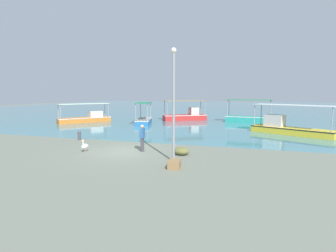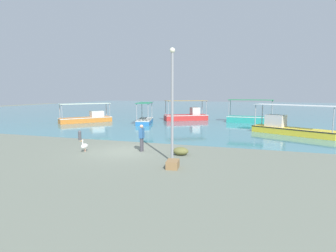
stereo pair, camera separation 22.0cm
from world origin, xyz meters
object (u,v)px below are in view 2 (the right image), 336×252
fishing_boat_far_right (187,116)px  fisherman_standing (142,137)px  fishing_boat_near_left (87,118)px  net_pile (181,151)px  fishing_boat_far_left (250,118)px  pelican (84,146)px  cargo_crate (173,164)px  fishing_boat_near_right (145,120)px  lamp_post (172,99)px  fishing_boat_center (289,127)px  mooring_bollard (80,135)px

fishing_boat_far_right → fisherman_standing: 19.21m
fishing_boat_near_left → fisherman_standing: (12.87, -12.96, 0.34)m
fishing_boat_near_left → net_pile: (15.45, -13.15, -0.33)m
net_pile → fishing_boat_far_left: bearing=78.5°
pelican → cargo_crate: size_ratio=0.97×
fishing_boat_far_left → cargo_crate: fishing_boat_far_left is taller
fishing_boat_far_left → fishing_boat_near_right: fishing_boat_far_left is taller
pelican → fishing_boat_far_left: bearing=63.8°
lamp_post → cargo_crate: bearing=-72.2°
fishing_boat_near_left → cargo_crate: fishing_boat_near_left is taller
fisherman_standing → fishing_boat_center: bearing=46.2°
fishing_boat_far_left → lamp_post: (-3.90, -20.40, 2.78)m
fishing_boat_far_left → fisherman_standing: 19.72m
pelican → fishing_boat_center: bearing=41.0°
net_pile → fishing_boat_near_left: bearing=139.6°
fishing_boat_far_left → cargo_crate: bearing=-99.2°
lamp_post → cargo_crate: size_ratio=7.21×
pelican → fisherman_standing: size_ratio=0.48×
fishing_boat_near_right → fishing_boat_far_right: (3.84, 5.42, 0.14)m
cargo_crate → fishing_boat_far_left: bearing=80.8°
fishing_boat_far_left → fishing_boat_near_left: (-19.29, -5.69, 0.00)m
fishing_boat_far_left → pelican: (-9.77, -19.86, -0.19)m
fishing_boat_near_right → net_pile: (8.06, -13.92, -0.25)m
fishing_boat_near_right → fisherman_standing: 14.79m
fisherman_standing → net_pile: 2.67m
fishing_boat_near_left → fishing_boat_near_right: bearing=5.9°
mooring_bollard → net_pile: mooring_bollard is taller
mooring_bollard → fishing_boat_near_right: bearing=86.3°
fishing_boat_far_left → fishing_boat_center: fishing_boat_far_left is taller
fishing_boat_near_right → pelican: fishing_boat_near_right is taller
fishing_boat_far_right → net_pile: 19.79m
lamp_post → fishing_boat_far_left: bearing=79.2°
pelican → net_pile: size_ratio=0.86×
fishing_boat_near_right → fishing_boat_far_right: fishing_boat_far_right is taller
fisherman_standing → cargo_crate: (2.90, -2.95, -0.71)m
net_pile → cargo_crate: size_ratio=1.13×
fishing_boat_near_left → net_pile: bearing=-40.4°
fishing_boat_near_left → fishing_boat_far_right: bearing=28.8°
fishing_boat_far_left → mooring_bollard: size_ratio=7.47×
fishing_boat_far_right → net_pile: fishing_boat_far_right is taller
fishing_boat_far_left → fishing_boat_near_left: fishing_boat_far_left is taller
net_pile → fishing_boat_near_right: bearing=120.1°
pelican → fishing_boat_far_right: bearing=85.2°
fishing_boat_far_left → fishing_boat_far_right: bearing=176.5°
fishing_boat_far_right → lamp_post: size_ratio=0.99×
fishing_boat_near_right → fisherman_standing: fishing_boat_near_right is taller
lamp_post → net_pile: 3.48m
fishing_boat_near_left → lamp_post: (15.39, -14.71, 2.78)m
fishing_boat_center → mooring_bollard: (-16.01, -7.92, -0.22)m
fishing_boat_center → fisherman_standing: 14.13m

